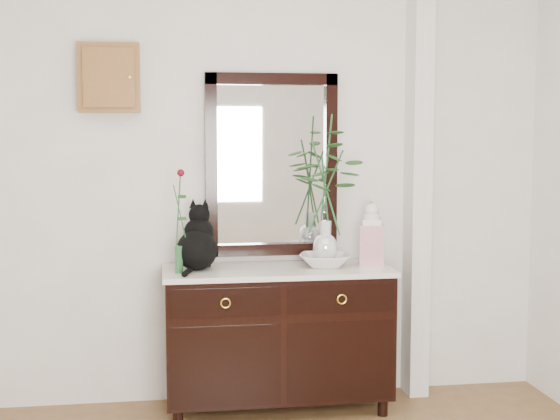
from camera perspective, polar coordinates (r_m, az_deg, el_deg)
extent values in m
cube|color=white|center=(4.72, -1.84, 2.21)|extent=(3.60, 0.04, 2.70)
cube|color=white|center=(4.87, 10.05, 2.23)|extent=(0.12, 0.20, 2.70)
cube|color=black|center=(4.63, -0.19, -9.02)|extent=(1.30, 0.50, 0.82)
cube|color=silver|center=(4.55, -0.19, -4.45)|extent=(1.33, 0.52, 0.03)
cube|color=black|center=(4.72, -0.62, 3.31)|extent=(0.80, 0.06, 1.10)
cube|color=white|center=(4.73, -0.64, 3.31)|extent=(0.66, 0.01, 0.96)
cube|color=brown|center=(4.66, -12.38, 9.42)|extent=(0.35, 0.10, 0.40)
imported|color=white|center=(4.60, 3.33, -3.70)|extent=(0.35, 0.35, 0.07)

